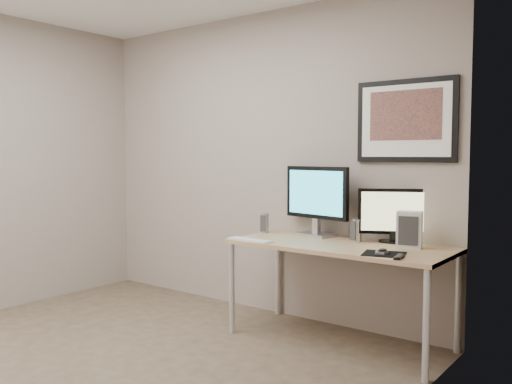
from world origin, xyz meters
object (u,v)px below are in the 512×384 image
framed_art (406,121)px  monitor_large (317,198)px  desk (339,253)px  keyboard (250,240)px  fan_unit (410,230)px  monitor_tv (393,214)px  speaker_right (357,230)px  speaker_left (265,223)px

framed_art → monitor_large: size_ratio=1.24×
desk → keyboard: size_ratio=4.17×
framed_art → fan_unit: size_ratio=2.95×
monitor_large → fan_unit: 0.82m
monitor_tv → fan_unit: (0.17, -0.13, -0.09)m
desk → monitor_large: monitor_large is taller
keyboard → desk: bearing=29.2°
framed_art → keyboard: (-0.95, -0.62, -0.88)m
keyboard → speaker_right: bearing=37.6°
monitor_tv → speaker_left: 1.07m
desk → speaker_right: (0.06, 0.16, 0.15)m
framed_art → speaker_left: size_ratio=4.65×
framed_art → keyboard: size_ratio=1.96×
framed_art → keyboard: 1.44m
monitor_tv → speaker_left: (-1.05, -0.15, -0.13)m
desk → framed_art: size_ratio=2.13×
fan_unit → monitor_large: bearing=160.2°
desk → speaker_right: 0.23m
monitor_large → monitor_tv: size_ratio=1.31×
monitor_tv → keyboard: size_ratio=1.21×
framed_art → speaker_right: framed_art is taller
monitor_tv → framed_art: bearing=22.9°
framed_art → keyboard: framed_art is taller
monitor_large → speaker_left: size_ratio=3.74×
monitor_large → speaker_left: 0.50m
monitor_large → keyboard: monitor_large is taller
framed_art → fan_unit: 0.80m
framed_art → fan_unit: (0.12, -0.19, -0.76)m
desk → monitor_tv: size_ratio=3.46×
monitor_tv → desk: bearing=-166.3°
speaker_left → monitor_large: bearing=7.2°
monitor_large → desk: bearing=-24.7°
monitor_large → keyboard: 0.65m
keyboard → fan_unit: (1.07, 0.43, 0.12)m
monitor_tv → monitor_large: bearing=155.6°
speaker_right → keyboard: size_ratio=0.44×
keyboard → speaker_left: bearing=114.8°
desk → fan_unit: (0.47, 0.14, 0.19)m
monitor_large → keyboard: bearing=-108.2°
framed_art → speaker_left: 1.39m
desk → framed_art: (0.35, 0.33, 0.96)m
speaker_right → monitor_tv: bearing=47.5°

